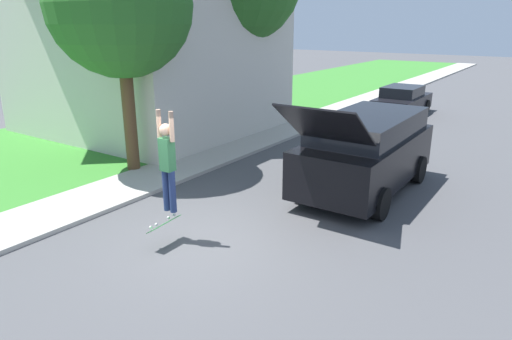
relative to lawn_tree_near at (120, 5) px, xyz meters
name	(u,v)px	position (x,y,z in m)	size (l,w,h in m)	color
ground_plane	(203,240)	(4.57, -2.26, -4.57)	(120.00, 120.00, 0.00)	#49494C
lawn	(148,131)	(-3.43, 3.74, -4.53)	(10.00, 80.00, 0.08)	#387F2D
sidewalk	(237,147)	(0.97, 3.74, -4.52)	(1.80, 80.00, 0.10)	#ADA89E
house	(146,2)	(-3.78, 4.44, 0.30)	(9.30, 8.60, 9.18)	beige
lawn_tree_near	(120,5)	(0.00, 0.00, 0.00)	(3.83, 3.83, 6.43)	brown
suv_parked	(366,151)	(6.15, 2.23, -3.50)	(2.17, 5.43, 2.62)	black
car_down_street	(402,101)	(3.77, 12.90, -3.92)	(1.84, 4.01, 1.34)	black
skateboarder	(167,161)	(4.08, -2.62, -2.90)	(0.41, 0.23, 1.98)	navy
skateboard	(164,223)	(4.08, -2.82, -4.12)	(0.24, 0.78, 0.22)	#337F3D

